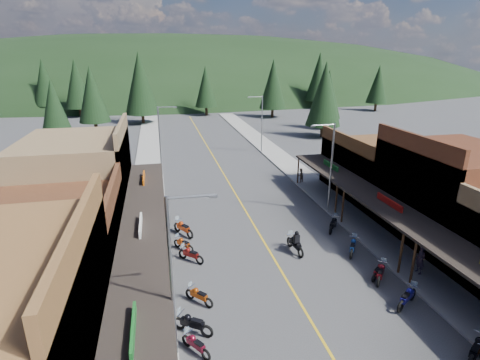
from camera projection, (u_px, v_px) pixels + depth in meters
ground at (280, 269)px, 24.60m from camera, size 220.00×220.00×0.00m
centerline at (225, 177)px, 43.10m from camera, size 0.15×90.00×0.01m
sidewalk_west at (148, 182)px, 41.29m from camera, size 3.40×94.00×0.15m
sidewalk_east at (297, 171)px, 44.86m from camera, size 3.40×94.00×0.15m
shop_west_2 at (55, 245)px, 22.54m from camera, size 10.90×9.00×6.20m
shop_west_3 at (81, 180)px, 31.10m from camera, size 10.90×10.20×8.20m
shop_east_2 at (451, 194)px, 27.87m from camera, size 10.90×9.00×8.20m
shop_east_3 at (377, 170)px, 37.06m from camera, size 10.90×10.20×6.20m
streetlight_0 at (175, 272)px, 16.19m from camera, size 2.16×0.18×8.00m
streetlight_1 at (161, 138)px, 42.10m from camera, size 2.16×0.18×8.00m
streetlight_2 at (330, 165)px, 32.00m from camera, size 2.16×0.18×8.00m
streetlight_3 at (261, 122)px, 52.35m from camera, size 2.16×0.18×8.00m
ridge_hill at (174, 90)px, 149.49m from camera, size 310.00×140.00×60.00m
pine_1 at (77, 84)px, 82.12m from camera, size 5.88×5.88×12.50m
pine_2 at (140, 83)px, 73.65m from camera, size 6.72×6.72×14.00m
pine_3 at (206, 87)px, 84.40m from camera, size 5.04×5.04×11.00m
pine_4 at (273, 84)px, 81.49m from camera, size 5.88×5.88×12.50m
pine_5 at (319, 77)px, 95.63m from camera, size 6.72×6.72×14.00m
pine_6 at (378, 84)px, 91.17m from camera, size 5.04×5.04×11.00m
pine_7 at (44, 82)px, 86.03m from camera, size 5.88×5.88×12.50m
pine_8 at (54, 107)px, 55.18m from camera, size 4.48×4.48×10.00m
pine_9 at (328, 94)px, 69.11m from camera, size 4.93×4.93×10.80m
pine_10 at (92, 94)px, 64.99m from camera, size 5.38×5.38×11.60m
pine_11 at (325, 94)px, 61.56m from camera, size 5.82×5.82×12.40m
bike_west_5 at (196, 344)px, 17.53m from camera, size 1.62×1.89×1.08m
bike_west_6 at (192, 323)px, 18.75m from camera, size 2.27×1.86×1.28m
bike_west_7 at (199, 295)px, 21.05m from camera, size 1.80×1.87×1.11m
bike_west_8 at (191, 254)px, 25.34m from camera, size 1.95×1.91×1.17m
bike_west_9 at (183, 243)px, 26.82m from camera, size 1.71×1.89×1.09m
bike_west_10 at (183, 227)px, 29.01m from camera, size 1.90×2.38×1.33m
bike_east_4 at (477, 348)px, 17.14m from camera, size 2.31×1.80×1.28m
bike_east_5 at (407, 296)px, 20.82m from camera, size 2.24×1.76×1.25m
bike_east_6 at (381, 272)px, 23.17m from camera, size 1.92×2.05×1.21m
bike_east_7 at (379, 270)px, 23.52m from camera, size 1.86×1.60×1.06m
bike_east_8 at (353, 246)px, 26.31m from camera, size 1.85×2.21×1.25m
bike_east_9 at (333, 224)px, 29.79m from camera, size 1.92×2.13×1.24m
rider_on_bike at (295, 243)px, 26.50m from camera, size 1.07×2.39×1.76m
pedestrian_east_a at (421, 260)px, 23.63m from camera, size 0.47×0.70×1.90m
pedestrian_east_b at (300, 175)px, 40.65m from camera, size 0.88×0.74×1.57m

